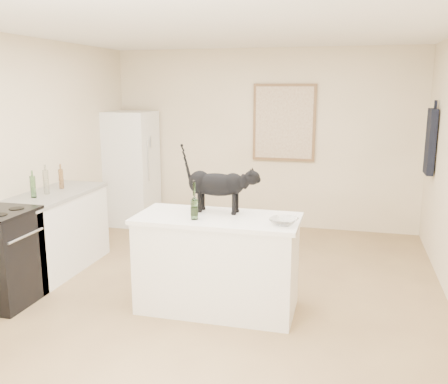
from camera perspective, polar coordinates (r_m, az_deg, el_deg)
floor at (r=4.98m, az=-1.27°, el=-12.23°), size 5.50×5.50×0.00m
ceiling at (r=4.57m, az=-1.43°, el=18.96°), size 5.50×5.50×0.00m
wall_back at (r=7.26m, az=4.62°, el=6.14°), size 4.50×0.00×4.50m
wall_front at (r=2.17m, az=-21.80°, el=-9.19°), size 4.50×0.00×4.50m
wall_left at (r=5.64m, az=-23.95°, el=3.39°), size 0.00×5.50×5.50m
island_base at (r=4.62m, az=-0.76°, el=-8.50°), size 1.44×0.67×0.86m
island_top at (r=4.48m, az=-0.78°, el=-3.10°), size 1.50×0.70×0.04m
left_cabinets at (r=5.88m, az=-19.11°, el=-4.60°), size 0.60×1.40×0.86m
left_countertop at (r=5.77m, az=-19.42°, el=-0.31°), size 0.62×1.44×0.04m
stove at (r=5.19m, az=-24.61°, el=-7.03°), size 0.60×0.60×0.90m
fridge at (r=7.53m, az=-10.77°, el=2.72°), size 0.68×0.68×1.70m
artwork_frame at (r=7.17m, az=7.00°, el=8.01°), size 0.90×0.03×1.10m
artwork_canvas at (r=7.15m, az=6.98°, el=8.00°), size 0.82×0.00×1.02m
hanging_garment at (r=6.52m, az=22.91°, el=5.42°), size 0.08×0.34×0.80m
black_cat at (r=4.57m, az=-0.84°, el=0.52°), size 0.68×0.23×0.47m
wine_bottle at (r=4.35m, az=-3.48°, el=-1.23°), size 0.09×0.09×0.31m
glass_bowl at (r=4.23m, az=6.97°, el=-3.43°), size 0.29×0.29×0.06m
fridge_paper at (r=7.35m, az=-8.41°, el=5.82°), size 0.04×0.13×0.18m
counter_bottle_cluster at (r=5.74m, az=-19.97°, el=1.02°), size 0.09×0.55×0.27m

